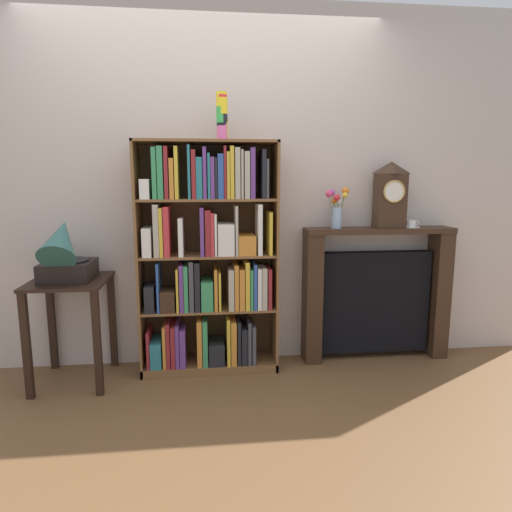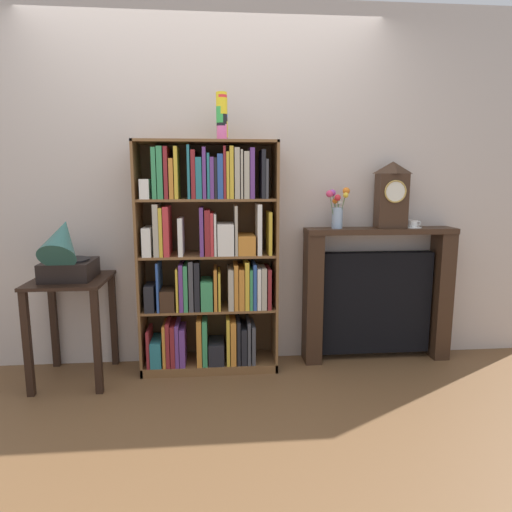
{
  "view_description": "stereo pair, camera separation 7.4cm",
  "coord_description": "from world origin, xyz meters",
  "px_view_note": "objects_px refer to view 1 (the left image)",
  "views": [
    {
      "loc": [
        -0.01,
        -2.99,
        1.37
      ],
      "look_at": [
        0.34,
        0.14,
        0.83
      ],
      "focal_mm": 31.4,
      "sensor_mm": 36.0,
      "label": 1
    },
    {
      "loc": [
        0.06,
        -3.0,
        1.37
      ],
      "look_at": [
        0.34,
        0.14,
        0.83
      ],
      "focal_mm": 31.4,
      "sensor_mm": 36.0,
      "label": 2
    }
  ],
  "objects_px": {
    "gramophone": "(64,254)",
    "fireplace_mantel": "(375,294)",
    "side_table_left": "(71,306)",
    "mantel_clock": "(390,195)",
    "flower_vase": "(337,209)",
    "bookshelf": "(208,265)",
    "cup_stack": "(222,116)",
    "teacup_with_saucer": "(410,224)"
  },
  "relations": [
    {
      "from": "side_table_left",
      "to": "flower_vase",
      "type": "distance_m",
      "value": 1.97
    },
    {
      "from": "bookshelf",
      "to": "teacup_with_saucer",
      "type": "bearing_deg",
      "value": 2.41
    },
    {
      "from": "side_table_left",
      "to": "fireplace_mantel",
      "type": "bearing_deg",
      "value": 4.69
    },
    {
      "from": "bookshelf",
      "to": "mantel_clock",
      "type": "height_order",
      "value": "bookshelf"
    },
    {
      "from": "gramophone",
      "to": "mantel_clock",
      "type": "distance_m",
      "value": 2.3
    },
    {
      "from": "mantel_clock",
      "to": "teacup_with_saucer",
      "type": "bearing_deg",
      "value": 0.77
    },
    {
      "from": "cup_stack",
      "to": "gramophone",
      "type": "xyz_separation_m",
      "value": [
        -1.03,
        -0.14,
        -0.88
      ]
    },
    {
      "from": "side_table_left",
      "to": "teacup_with_saucer",
      "type": "distance_m",
      "value": 2.49
    },
    {
      "from": "cup_stack",
      "to": "fireplace_mantel",
      "type": "height_order",
      "value": "cup_stack"
    },
    {
      "from": "gramophone",
      "to": "teacup_with_saucer",
      "type": "relative_size",
      "value": 3.44
    },
    {
      "from": "side_table_left",
      "to": "fireplace_mantel",
      "type": "distance_m",
      "value": 2.2
    },
    {
      "from": "cup_stack",
      "to": "mantel_clock",
      "type": "relative_size",
      "value": 0.65
    },
    {
      "from": "gramophone",
      "to": "teacup_with_saucer",
      "type": "xyz_separation_m",
      "value": [
        2.43,
        0.22,
        0.14
      ]
    },
    {
      "from": "bookshelf",
      "to": "cup_stack",
      "type": "xyz_separation_m",
      "value": [
        0.11,
        -0.02,
        1.01
      ]
    },
    {
      "from": "fireplace_mantel",
      "to": "side_table_left",
      "type": "bearing_deg",
      "value": -175.31
    },
    {
      "from": "gramophone",
      "to": "fireplace_mantel",
      "type": "height_order",
      "value": "gramophone"
    },
    {
      "from": "cup_stack",
      "to": "gramophone",
      "type": "bearing_deg",
      "value": -172.5
    },
    {
      "from": "fireplace_mantel",
      "to": "cup_stack",
      "type": "bearing_deg",
      "value": -174.82
    },
    {
      "from": "cup_stack",
      "to": "side_table_left",
      "type": "relative_size",
      "value": 0.44
    },
    {
      "from": "bookshelf",
      "to": "cup_stack",
      "type": "bearing_deg",
      "value": -12.35
    },
    {
      "from": "bookshelf",
      "to": "flower_vase",
      "type": "xyz_separation_m",
      "value": [
        0.94,
        0.06,
        0.39
      ]
    },
    {
      "from": "bookshelf",
      "to": "side_table_left",
      "type": "height_order",
      "value": "bookshelf"
    },
    {
      "from": "gramophone",
      "to": "flower_vase",
      "type": "distance_m",
      "value": 1.89
    },
    {
      "from": "cup_stack",
      "to": "teacup_with_saucer",
      "type": "bearing_deg",
      "value": 3.57
    },
    {
      "from": "bookshelf",
      "to": "mantel_clock",
      "type": "distance_m",
      "value": 1.43
    },
    {
      "from": "bookshelf",
      "to": "fireplace_mantel",
      "type": "relative_size",
      "value": 1.46
    },
    {
      "from": "bookshelf",
      "to": "cup_stack",
      "type": "height_order",
      "value": "cup_stack"
    },
    {
      "from": "side_table_left",
      "to": "teacup_with_saucer",
      "type": "relative_size",
      "value": 5.18
    },
    {
      "from": "teacup_with_saucer",
      "to": "fireplace_mantel",
      "type": "bearing_deg",
      "value": 175.79
    },
    {
      "from": "mantel_clock",
      "to": "cup_stack",
      "type": "bearing_deg",
      "value": -176.05
    },
    {
      "from": "cup_stack",
      "to": "flower_vase",
      "type": "distance_m",
      "value": 1.04
    },
    {
      "from": "cup_stack",
      "to": "flower_vase",
      "type": "height_order",
      "value": "cup_stack"
    },
    {
      "from": "cup_stack",
      "to": "side_table_left",
      "type": "distance_m",
      "value": 1.62
    },
    {
      "from": "gramophone",
      "to": "cup_stack",
      "type": "bearing_deg",
      "value": 7.5
    },
    {
      "from": "bookshelf",
      "to": "fireplace_mantel",
      "type": "distance_m",
      "value": 1.3
    },
    {
      "from": "bookshelf",
      "to": "fireplace_mantel",
      "type": "height_order",
      "value": "bookshelf"
    },
    {
      "from": "flower_vase",
      "to": "mantel_clock",
      "type": "bearing_deg",
      "value": 0.18
    },
    {
      "from": "fireplace_mantel",
      "to": "teacup_with_saucer",
      "type": "distance_m",
      "value": 0.59
    },
    {
      "from": "side_table_left",
      "to": "gramophone",
      "type": "xyz_separation_m",
      "value": [
        0.0,
        -0.06,
        0.37
      ]
    },
    {
      "from": "cup_stack",
      "to": "gramophone",
      "type": "relative_size",
      "value": 0.66
    },
    {
      "from": "gramophone",
      "to": "flower_vase",
      "type": "bearing_deg",
      "value": 6.73
    },
    {
      "from": "gramophone",
      "to": "fireplace_mantel",
      "type": "relative_size",
      "value": 0.42
    }
  ]
}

